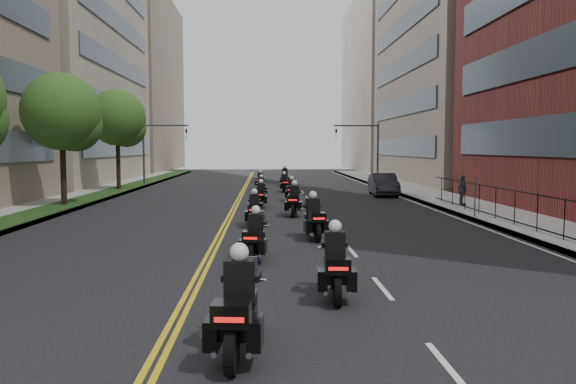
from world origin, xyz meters
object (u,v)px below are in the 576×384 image
(motorcycle_0, at_px, (238,312))
(motorcycle_3, at_px, (314,220))
(motorcycle_9, at_px, (284,184))
(motorcycle_4, at_px, (254,211))
(motorcycle_2, at_px, (255,239))
(motorcycle_10, at_px, (260,181))
(parked_sedan, at_px, (383,184))
(motorcycle_6, at_px, (261,196))
(motorcycle_1, at_px, (335,267))
(pedestrian_c, at_px, (462,190))
(motorcycle_7, at_px, (292,191))
(motorcycle_11, at_px, (285,178))
(motorcycle_8, at_px, (261,188))
(motorcycle_5, at_px, (294,202))

(motorcycle_0, height_order, motorcycle_3, motorcycle_0)
(motorcycle_9, bearing_deg, motorcycle_4, -99.09)
(motorcycle_0, height_order, motorcycle_2, motorcycle_0)
(motorcycle_3, relative_size, motorcycle_10, 1.17)
(motorcycle_2, relative_size, parked_sedan, 0.47)
(motorcycle_4, height_order, motorcycle_6, motorcycle_4)
(motorcycle_1, relative_size, pedestrian_c, 1.40)
(motorcycle_7, xyz_separation_m, motorcycle_10, (-2.12, 11.06, -0.03))
(motorcycle_11, bearing_deg, motorcycle_8, -96.41)
(motorcycle_5, distance_m, parked_sedan, 13.62)
(motorcycle_7, distance_m, pedestrian_c, 10.51)
(motorcycle_2, bearing_deg, motorcycle_1, -58.67)
(motorcycle_0, relative_size, motorcycle_2, 1.12)
(motorcycle_6, distance_m, motorcycle_8, 7.39)
(motorcycle_2, relative_size, motorcycle_6, 1.03)
(motorcycle_4, bearing_deg, motorcycle_5, 62.15)
(pedestrian_c, bearing_deg, motorcycle_3, 134.74)
(motorcycle_8, distance_m, motorcycle_9, 4.16)
(motorcycle_5, relative_size, parked_sedan, 0.50)
(motorcycle_8, bearing_deg, parked_sedan, -3.70)
(pedestrian_c, bearing_deg, motorcycle_5, 105.65)
(motorcycle_5, relative_size, motorcycle_6, 1.10)
(motorcycle_0, bearing_deg, pedestrian_c, 67.25)
(motorcycle_1, relative_size, motorcycle_8, 1.16)
(motorcycle_4, bearing_deg, motorcycle_3, -56.84)
(motorcycle_1, relative_size, parked_sedan, 0.50)
(motorcycle_7, xyz_separation_m, motorcycle_8, (-1.96, 3.71, -0.03))
(parked_sedan, distance_m, pedestrian_c, 8.72)
(motorcycle_8, bearing_deg, motorcycle_4, -96.12)
(motorcycle_2, xyz_separation_m, motorcycle_9, (1.78, 26.34, -0.03))
(motorcycle_0, distance_m, motorcycle_2, 7.88)
(motorcycle_6, bearing_deg, pedestrian_c, 0.46)
(pedestrian_c, bearing_deg, motorcycle_9, 36.20)
(motorcycle_6, bearing_deg, motorcycle_3, -76.00)
(motorcycle_5, distance_m, motorcycle_11, 22.43)
(motorcycle_8, xyz_separation_m, parked_sedan, (8.74, 0.25, 0.19))
(motorcycle_5, xyz_separation_m, motorcycle_9, (0.02, 15.20, -0.08))
(motorcycle_4, bearing_deg, motorcycle_2, -88.58)
(motorcycle_3, xyz_separation_m, motorcycle_10, (-2.26, 25.97, -0.11))
(motorcycle_2, relative_size, motorcycle_4, 1.02)
(motorcycle_0, bearing_deg, motorcycle_9, 91.61)
(motorcycle_11, bearing_deg, motorcycle_3, -85.82)
(motorcycle_5, bearing_deg, motorcycle_11, 96.36)
(motorcycle_5, height_order, motorcycle_10, motorcycle_5)
(motorcycle_1, height_order, motorcycle_8, motorcycle_1)
(motorcycle_5, bearing_deg, motorcycle_10, 102.89)
(motorcycle_4, relative_size, motorcycle_11, 0.90)
(motorcycle_0, bearing_deg, motorcycle_11, 91.78)
(motorcycle_1, height_order, pedestrian_c, pedestrian_c)
(motorcycle_0, distance_m, motorcycle_4, 15.36)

